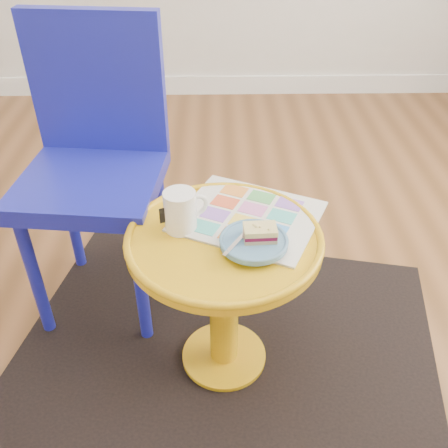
{
  "coord_description": "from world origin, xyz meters",
  "views": [
    {
      "loc": [
        0.2,
        -1.21,
        1.27
      ],
      "look_at": [
        0.22,
        -0.19,
        0.52
      ],
      "focal_mm": 40.0,
      "sensor_mm": 36.0,
      "label": 1
    }
  ],
  "objects_px": {
    "side_table": "(224,276)",
    "newspaper": "(248,216)",
    "chair": "(95,154)",
    "mug": "(181,210)",
    "plate": "(254,242)"
  },
  "relations": [
    {
      "from": "mug",
      "to": "plate",
      "type": "xyz_separation_m",
      "value": [
        0.18,
        -0.09,
        -0.04
      ]
    },
    {
      "from": "plate",
      "to": "chair",
      "type": "bearing_deg",
      "value": 139.07
    },
    {
      "from": "side_table",
      "to": "newspaper",
      "type": "relative_size",
      "value": 1.42
    },
    {
      "from": "newspaper",
      "to": "chair",
      "type": "bearing_deg",
      "value": 174.98
    },
    {
      "from": "side_table",
      "to": "chair",
      "type": "xyz_separation_m",
      "value": [
        -0.39,
        0.35,
        0.19
      ]
    },
    {
      "from": "side_table",
      "to": "mug",
      "type": "height_order",
      "value": "mug"
    },
    {
      "from": "chair",
      "to": "plate",
      "type": "bearing_deg",
      "value": -34.78
    },
    {
      "from": "mug",
      "to": "newspaper",
      "type": "bearing_deg",
      "value": -9.18
    },
    {
      "from": "side_table",
      "to": "newspaper",
      "type": "height_order",
      "value": "newspaper"
    },
    {
      "from": "mug",
      "to": "plate",
      "type": "bearing_deg",
      "value": -48.83
    },
    {
      "from": "newspaper",
      "to": "mug",
      "type": "height_order",
      "value": "mug"
    },
    {
      "from": "side_table",
      "to": "newspaper",
      "type": "distance_m",
      "value": 0.18
    },
    {
      "from": "chair",
      "to": "plate",
      "type": "relative_size",
      "value": 5.49
    },
    {
      "from": "chair",
      "to": "mug",
      "type": "relative_size",
      "value": 8.05
    },
    {
      "from": "plate",
      "to": "newspaper",
      "type": "bearing_deg",
      "value": 92.22
    }
  ]
}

